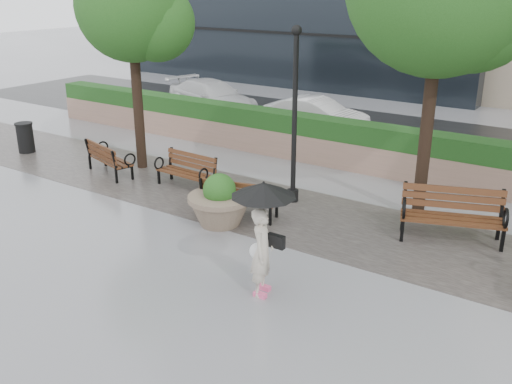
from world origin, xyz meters
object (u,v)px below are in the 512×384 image
Objects in this scene: lamppost at (294,128)px; car_left at (212,97)px; planter_left at (220,205)px; trash_bin at (25,138)px; bench_2 at (239,206)px; bench_1 at (187,178)px; car_right at (316,115)px; bench_3 at (451,226)px; bench_0 at (110,165)px; pedestrian at (263,228)px.

car_left is (-7.76, 6.71, -1.19)m from lamppost.
car_left is (-7.14, 8.83, 0.20)m from planter_left.
trash_bin is at bearing -175.08° from car_left.
planter_left is at bearing 63.84° from bench_2.
car_right is at bearing 92.77° from bench_1.
planter_left is at bearing -175.80° from bench_3.
planter_left is 0.38× the size of car_right.
bench_0 is 3.86m from trash_bin.
bench_0 is 0.82× the size of bench_3.
bench_2 reaches higher than bench_1.
car_left reaches higher than planter_left.
planter_left is (2.17, -1.41, 0.20)m from bench_1.
bench_0 is at bearing -0.72° from trash_bin.
lamppost is (2.79, 0.72, 1.58)m from bench_1.
trash_bin is at bearing -174.21° from bench_1.
bench_0 is 2.00× the size of trash_bin.
car_right reaches higher than planter_left.
bench_1 is 2.44m from bench_2.
car_right reaches higher than bench_0.
lamppost is at bearing 6.61° from pedestrian.
bench_0 is 8.18m from car_left.
lamppost reaches higher than bench_2.
bench_3 is at bearing -158.47° from bench_0.
bench_3 is at bearing -45.01° from pedestrian.
bench_1 is 0.78× the size of bench_3.
bench_0 reaches higher than bench_1.
trash_bin is at bearing -18.09° from bench_2.
lamppost is 0.92× the size of car_left.
car_left is 1.22× the size of car_right.
bench_3 reaches higher than bench_2.
bench_1 is at bearing 179.06° from car_right.
trash_bin is at bearing 14.83° from bench_0.
car_right is at bearing -93.09° from bench_0.
bench_2 is at bearing 178.25° from bench_3.
bench_0 is at bearing -168.41° from lamppost.
lamppost is at bearing -115.90° from car_left.
car_left is (-4.97, 7.42, 0.39)m from bench_1.
car_right is (-2.27, 7.87, 0.34)m from bench_2.
planter_left is 0.70× the size of pedestrian.
pedestrian reaches higher than bench_1.
trash_bin is at bearing 57.23° from pedestrian.
pedestrian is at bearing -15.51° from trash_bin.
bench_3 reaches higher than bench_1.
bench_3 is 0.48× the size of car_left.
car_left is at bearing 24.32° from pedestrian.
car_right is at bearing 104.31° from planter_left.
bench_2 is at bearing -3.42° from trash_bin.
bench_1 is 1.21× the size of planter_left.
bench_0 is 4.77m from planter_left.
bench_1 is 7.05m from car_right.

